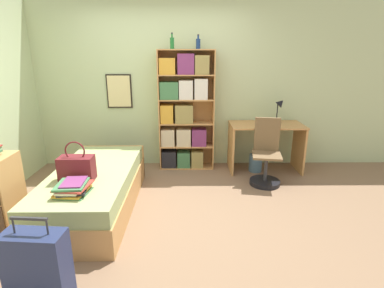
{
  "coord_description": "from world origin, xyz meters",
  "views": [
    {
      "loc": [
        0.39,
        -3.26,
        1.8
      ],
      "look_at": [
        0.43,
        0.2,
        0.75
      ],
      "focal_mm": 28.0,
      "sensor_mm": 36.0,
      "label": 1
    }
  ],
  "objects_px": {
    "desk_lamp": "(280,107)",
    "waste_bin": "(256,163)",
    "bottle_brown": "(198,43)",
    "handbag": "(77,168)",
    "bottle_green": "(172,43)",
    "desk": "(266,139)",
    "desk_chair": "(266,163)",
    "bed": "(95,189)",
    "book_stack_on_bed": "(73,188)",
    "bookcase": "(184,112)",
    "suitcase": "(37,267)"
  },
  "relations": [
    {
      "from": "desk_lamp",
      "to": "waste_bin",
      "type": "relative_size",
      "value": 1.45
    },
    {
      "from": "bottle_brown",
      "to": "desk_lamp",
      "type": "distance_m",
      "value": 1.57
    },
    {
      "from": "bottle_brown",
      "to": "desk_lamp",
      "type": "relative_size",
      "value": 0.52
    },
    {
      "from": "handbag",
      "to": "bottle_green",
      "type": "height_order",
      "value": "bottle_green"
    },
    {
      "from": "desk",
      "to": "desk_chair",
      "type": "height_order",
      "value": "desk_chair"
    },
    {
      "from": "bed",
      "to": "book_stack_on_bed",
      "type": "relative_size",
      "value": 5.31
    },
    {
      "from": "bookcase",
      "to": "bottle_brown",
      "type": "bearing_deg",
      "value": 7.26
    },
    {
      "from": "handbag",
      "to": "waste_bin",
      "type": "bearing_deg",
      "value": 32.86
    },
    {
      "from": "desk_chair",
      "to": "waste_bin",
      "type": "height_order",
      "value": "desk_chair"
    },
    {
      "from": "handbag",
      "to": "bottle_green",
      "type": "bearing_deg",
      "value": 59.51
    },
    {
      "from": "desk_lamp",
      "to": "bed",
      "type": "bearing_deg",
      "value": -152.97
    },
    {
      "from": "bed",
      "to": "bottle_green",
      "type": "xyz_separation_m",
      "value": [
        0.89,
        1.32,
        1.7
      ]
    },
    {
      "from": "bed",
      "to": "desk",
      "type": "bearing_deg",
      "value": 27.52
    },
    {
      "from": "bottle_green",
      "to": "waste_bin",
      "type": "bearing_deg",
      "value": -7.28
    },
    {
      "from": "bookcase",
      "to": "desk_lamp",
      "type": "distance_m",
      "value": 1.49
    },
    {
      "from": "bookcase",
      "to": "bottle_green",
      "type": "xyz_separation_m",
      "value": [
        -0.16,
        -0.03,
        1.02
      ]
    },
    {
      "from": "bookcase",
      "to": "desk_lamp",
      "type": "height_order",
      "value": "bookcase"
    },
    {
      "from": "suitcase",
      "to": "desk",
      "type": "distance_m",
      "value": 3.51
    },
    {
      "from": "handbag",
      "to": "desk_chair",
      "type": "height_order",
      "value": "desk_chair"
    },
    {
      "from": "handbag",
      "to": "bottle_brown",
      "type": "distance_m",
      "value": 2.51
    },
    {
      "from": "desk_lamp",
      "to": "book_stack_on_bed",
      "type": "bearing_deg",
      "value": -143.12
    },
    {
      "from": "book_stack_on_bed",
      "to": "bed",
      "type": "bearing_deg",
      "value": 89.69
    },
    {
      "from": "book_stack_on_bed",
      "to": "desk_lamp",
      "type": "relative_size",
      "value": 0.92
    },
    {
      "from": "suitcase",
      "to": "bookcase",
      "type": "height_order",
      "value": "bookcase"
    },
    {
      "from": "suitcase",
      "to": "desk",
      "type": "height_order",
      "value": "desk"
    },
    {
      "from": "desk_lamp",
      "to": "bottle_brown",
      "type": "bearing_deg",
      "value": 176.04
    },
    {
      "from": "bed",
      "to": "handbag",
      "type": "relative_size",
      "value": 4.5
    },
    {
      "from": "waste_bin",
      "to": "bookcase",
      "type": "bearing_deg",
      "value": 170.07
    },
    {
      "from": "waste_bin",
      "to": "bottle_green",
      "type": "bearing_deg",
      "value": 172.72
    },
    {
      "from": "bookcase",
      "to": "bottle_brown",
      "type": "xyz_separation_m",
      "value": [
        0.22,
        0.03,
        1.01
      ]
    },
    {
      "from": "bed",
      "to": "bottle_brown",
      "type": "height_order",
      "value": "bottle_brown"
    },
    {
      "from": "book_stack_on_bed",
      "to": "bookcase",
      "type": "height_order",
      "value": "bookcase"
    },
    {
      "from": "book_stack_on_bed",
      "to": "bottle_green",
      "type": "relative_size",
      "value": 1.62
    },
    {
      "from": "desk",
      "to": "bed",
      "type": "bearing_deg",
      "value": -152.48
    },
    {
      "from": "desk",
      "to": "handbag",
      "type": "bearing_deg",
      "value": -147.76
    },
    {
      "from": "suitcase",
      "to": "bookcase",
      "type": "relative_size",
      "value": 0.38
    },
    {
      "from": "bed",
      "to": "bookcase",
      "type": "xyz_separation_m",
      "value": [
        1.05,
        1.35,
        0.68
      ]
    },
    {
      "from": "bed",
      "to": "desk",
      "type": "relative_size",
      "value": 1.75
    },
    {
      "from": "bed",
      "to": "desk_lamp",
      "type": "xyz_separation_m",
      "value": [
        2.53,
        1.29,
        0.77
      ]
    },
    {
      "from": "book_stack_on_bed",
      "to": "desk",
      "type": "bearing_deg",
      "value": 38.03
    },
    {
      "from": "book_stack_on_bed",
      "to": "desk_lamp",
      "type": "xyz_separation_m",
      "value": [
        2.54,
        1.9,
        0.46
      ]
    },
    {
      "from": "bed",
      "to": "desk_chair",
      "type": "height_order",
      "value": "desk_chair"
    },
    {
      "from": "handbag",
      "to": "desk_lamp",
      "type": "bearing_deg",
      "value": 31.45
    },
    {
      "from": "bottle_brown",
      "to": "desk_lamp",
      "type": "bearing_deg",
      "value": -3.96
    },
    {
      "from": "bed",
      "to": "desk_lamp",
      "type": "bearing_deg",
      "value": 27.03
    },
    {
      "from": "bottle_green",
      "to": "desk",
      "type": "bearing_deg",
      "value": -4.25
    },
    {
      "from": "suitcase",
      "to": "bottle_green",
      "type": "bearing_deg",
      "value": 72.01
    },
    {
      "from": "book_stack_on_bed",
      "to": "bottle_green",
      "type": "distance_m",
      "value": 2.54
    },
    {
      "from": "suitcase",
      "to": "bookcase",
      "type": "xyz_separation_m",
      "value": [
        1.05,
        2.76,
        0.64
      ]
    },
    {
      "from": "suitcase",
      "to": "bottle_brown",
      "type": "xyz_separation_m",
      "value": [
        1.27,
        2.79,
        1.65
      ]
    }
  ]
}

